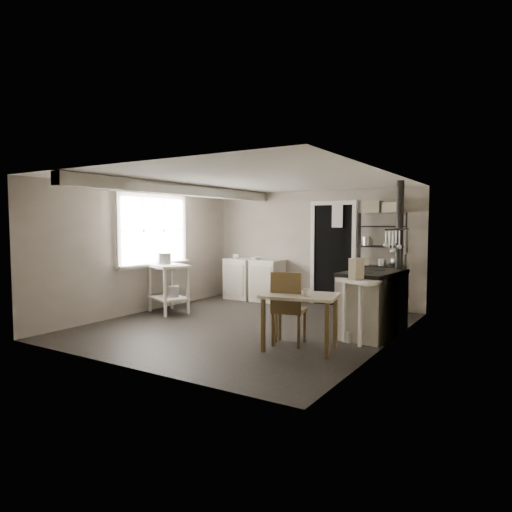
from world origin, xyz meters
The scene contains 31 objects.
floor centered at (0.00, 0.00, 0.00)m, with size 5.00×5.00×0.00m, color black.
ceiling centered at (0.00, 0.00, 2.30)m, with size 5.00×5.00×0.00m, color white.
wall_back centered at (0.00, 2.50, 1.15)m, with size 4.50×0.02×2.30m, color #A4998C.
wall_front centered at (0.00, -2.50, 1.15)m, with size 4.50×0.02×2.30m, color #A4998C.
wall_left centered at (-2.25, 0.00, 1.15)m, with size 0.02×5.00×2.30m, color #A4998C.
wall_right centered at (2.25, 0.00, 1.15)m, with size 0.02×5.00×2.30m, color #A4998C.
window centered at (-2.22, 0.20, 1.50)m, with size 0.12×1.76×1.28m, color white, non-canonical shape.
doorway centered at (0.45, 2.47, 1.00)m, with size 0.96×0.10×2.08m, color white, non-canonical shape.
ceiling_beam centered at (-1.20, 0.00, 2.20)m, with size 0.18×5.00×0.18m, color white, non-canonical shape.
wallpaper_panel centered at (2.24, 0.00, 1.15)m, with size 0.01×5.00×2.30m, color beige, non-canonical shape.
utensil_rail centered at (2.19, 0.60, 1.55)m, with size 0.06×1.20×0.44m, color #B8B9BB, non-canonical shape.
prep_table centered at (-1.78, 0.13, 0.40)m, with size 0.78×0.55×0.89m, color white, non-canonical shape.
stockpot centered at (-1.91, 0.14, 0.94)m, with size 0.28×0.28×0.30m, color #B8B9BB.
saucepan centered at (-1.66, 0.14, 0.85)m, with size 0.18×0.18×0.10m, color #B8B9BB.
bucket centered at (-1.68, 0.14, 0.39)m, with size 0.21×0.21×0.23m, color #B8B9BB.
base_cabinets centered at (-1.22, 2.18, 0.46)m, with size 1.33×0.57×0.87m, color beige, non-canonical shape.
mixing_bowl centered at (-1.11, 2.10, 0.96)m, with size 0.31×0.31×0.08m, color silver.
counter_cup centered at (-1.59, 2.02, 0.97)m, with size 0.13×0.13×0.10m, color silver.
shelf_rack centered at (1.49, 2.31, 0.95)m, with size 0.87×0.34×1.83m, color black, non-canonical shape.
shelf_jar centered at (1.24, 2.35, 1.36)m, with size 0.08×0.08×0.18m, color silver.
storage_box_a centered at (1.28, 2.34, 2.01)m, with size 0.32×0.28×0.22m, color beige.
storage_box_b centered at (1.65, 2.35, 1.99)m, with size 0.30×0.28×0.19m, color beige.
stove centered at (1.91, 0.45, 0.44)m, with size 0.66×1.19×0.94m, color beige, non-canonical shape.
stovepipe centered at (2.15, 0.94, 1.59)m, with size 0.11×0.11×1.46m, color black, non-canonical shape.
side_ledge centered at (1.95, -0.25, 0.43)m, with size 0.58×0.31×0.89m, color white, non-canonical shape.
oats_box centered at (1.90, -0.23, 1.01)m, with size 0.11×0.19×0.28m, color beige.
work_table centered at (1.35, -0.80, 0.38)m, with size 0.95×0.67×0.72m, color beige, non-canonical shape.
table_cup centered at (1.51, -0.93, 0.81)m, with size 0.11×0.11×0.10m, color silver.
chair centered at (1.11, -0.64, 0.48)m, with size 0.41×0.43×1.00m, color brown, non-canonical shape.
flour_sack centered at (1.24, 1.77, 0.24)m, with size 0.39×0.33×0.47m, color white.
floor_crock centered at (1.77, -0.11, 0.07)m, with size 0.12×0.12×0.15m, color silver.
Camera 1 is at (3.95, -6.03, 1.63)m, focal length 32.00 mm.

